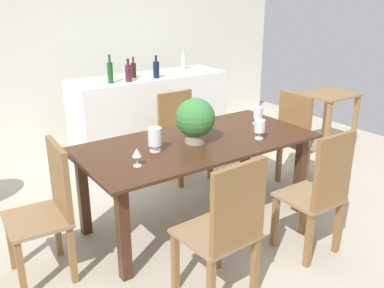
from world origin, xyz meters
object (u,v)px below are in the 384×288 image
object	(u,v)px
wine_bottle_clear	(128,73)
side_table	(328,108)
chair_foot_end	(299,136)
dining_table	(197,153)
chair_head_end	(49,204)
kitchen_counter	(150,115)
crystal_vase_right	(155,137)
wine_glass	(137,153)
crystal_vase_center_near	(258,114)
wine_bottle_amber	(134,70)
chair_near_left	(227,226)
flower_centerpiece	(195,119)
wine_bottle_tall	(156,69)
chair_far_right	(181,130)
chair_near_right	(320,190)
wine_bottle_dark	(184,61)
crystal_vase_left	(260,127)
wine_bottle_green	(110,72)

from	to	relation	value
wine_bottle_clear	side_table	xyz separation A→B (m)	(2.20, -1.08, -0.52)
chair_foot_end	dining_table	bearing A→B (deg)	90.62
chair_head_end	kitchen_counter	bearing A→B (deg)	137.66
crystal_vase_right	wine_glass	distance (m)	0.32
crystal_vase_center_near	wine_glass	distance (m)	1.44
wine_bottle_clear	wine_bottle_amber	xyz separation A→B (m)	(0.15, 0.17, -0.01)
crystal_vase_right	wine_bottle_amber	world-z (taller)	wine_bottle_amber
chair_near_left	chair_head_end	bearing A→B (deg)	-52.49
chair_head_end	flower_centerpiece	world-z (taller)	flower_centerpiece
wine_bottle_clear	wine_bottle_tall	world-z (taller)	wine_bottle_tall
kitchen_counter	side_table	distance (m)	2.23
kitchen_counter	wine_bottle_clear	bearing A→B (deg)	-154.94
chair_head_end	wine_bottle_amber	size ratio (longest dim) A/B	4.06
crystal_vase_center_near	chair_far_right	bearing A→B (deg)	107.73
chair_foot_end	kitchen_counter	distance (m)	1.91
chair_far_right	wine_bottle_amber	world-z (taller)	wine_bottle_amber
chair_head_end	wine_bottle_clear	distance (m)	2.22
wine_bottle_tall	chair_near_left	bearing A→B (deg)	-111.12
chair_head_end	wine_bottle_clear	xyz separation A→B (m)	(1.46, 1.59, 0.53)
crystal_vase_right	crystal_vase_center_near	bearing A→B (deg)	3.18
crystal_vase_right	side_table	size ratio (longest dim) A/B	0.26
chair_near_right	wine_bottle_dark	bearing A→B (deg)	-103.23
wine_bottle_clear	wine_bottle_dark	bearing A→B (deg)	17.32
flower_centerpiece	wine_bottle_clear	bearing A→B (deg)	82.77
crystal_vase_left	wine_bottle_tall	size ratio (longest dim) A/B	0.64
wine_bottle_clear	wine_glass	bearing A→B (deg)	-115.41
chair_far_right	crystal_vase_left	bearing A→B (deg)	-88.81
flower_centerpiece	wine_bottle_green	world-z (taller)	wine_bottle_green
wine_bottle_dark	wine_bottle_green	distance (m)	1.18
chair_head_end	wine_bottle_green	xyz separation A→B (m)	(1.25, 1.62, 0.55)
crystal_vase_center_near	wine_bottle_tall	bearing A→B (deg)	98.12
crystal_vase_center_near	wine_bottle_dark	bearing A→B (deg)	78.56
wine_bottle_amber	wine_bottle_tall	distance (m)	0.27
side_table	kitchen_counter	bearing A→B (deg)	146.10
chair_near_right	wine_bottle_clear	distance (m)	2.61
chair_near_right	crystal_vase_right	size ratio (longest dim) A/B	5.26
chair_head_end	wine_bottle_amber	distance (m)	2.43
crystal_vase_left	wine_bottle_tall	xyz separation A→B (m)	(0.06, 1.83, 0.21)
chair_near_right	wine_glass	xyz separation A→B (m)	(-1.13, 0.76, 0.30)
crystal_vase_left	chair_near_left	bearing A→B (deg)	-142.54
crystal_vase_center_near	wine_bottle_green	xyz separation A→B (m)	(-0.78, 1.56, 0.24)
chair_near_left	chair_foot_end	xyz separation A→B (m)	(1.74, 0.97, -0.01)
chair_far_right	wine_bottle_dark	bearing A→B (deg)	55.04
crystal_vase_left	wine_bottle_tall	distance (m)	1.85
chair_far_right	chair_foot_end	size ratio (longest dim) A/B	0.92
crystal_vase_left	crystal_vase_right	distance (m)	0.92
kitchen_counter	wine_bottle_amber	xyz separation A→B (m)	(-0.20, 0.00, 0.58)
chair_near_right	chair_head_end	bearing A→B (deg)	-28.84
chair_near_right	chair_near_left	bearing A→B (deg)	0.29
crystal_vase_left	wine_bottle_clear	world-z (taller)	wine_bottle_clear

